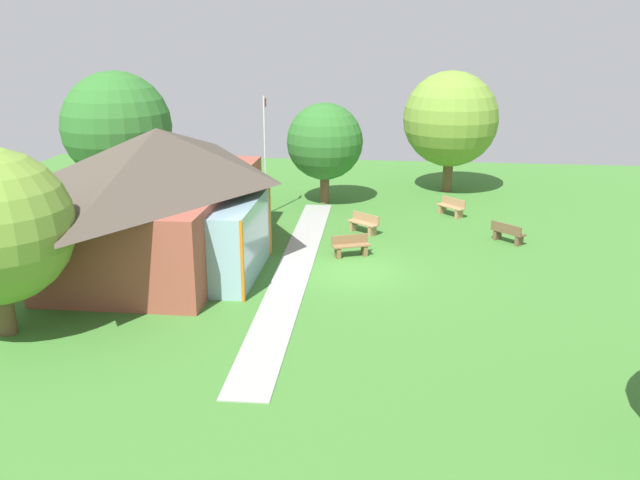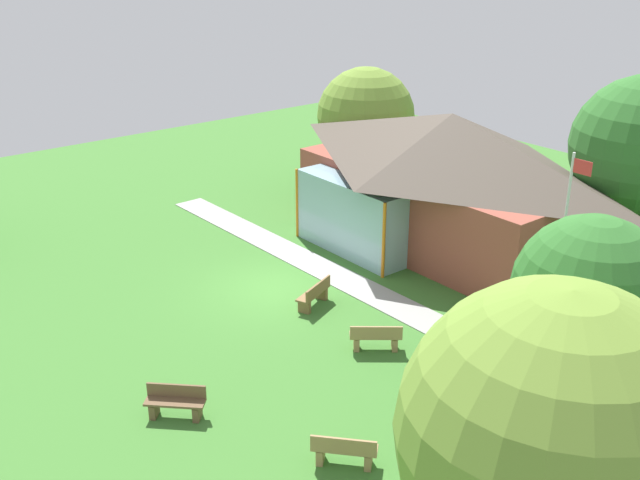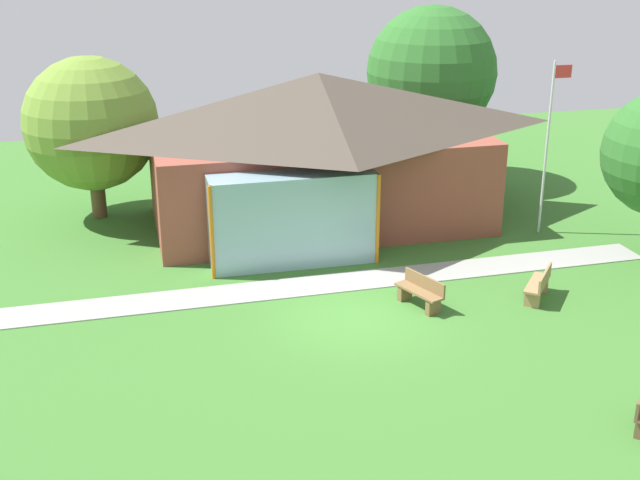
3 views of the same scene
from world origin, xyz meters
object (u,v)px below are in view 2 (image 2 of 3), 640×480
bench_front_right (176,403)px  tree_behind_pavilion_left (366,116)px  tree_far_east (552,434)px  flagpole (564,238)px  tree_east_hedge (590,292)px  bench_mid_right (376,338)px  pavilion (444,178)px  bench_lawn_far_right (344,451)px  bench_rear_near_path (314,295)px

bench_front_right → tree_behind_pavilion_left: size_ratio=0.25×
tree_far_east → flagpole: bearing=123.1°
flagpole → tree_east_hedge: size_ratio=1.11×
tree_east_hedge → bench_mid_right: bearing=-156.1°
bench_front_right → tree_behind_pavilion_left: 19.49m
pavilion → bench_mid_right: 8.87m
bench_lawn_far_right → tree_behind_pavilion_left: (-14.84, 13.92, 2.88)m
tree_far_east → bench_mid_right: bearing=153.9°
bench_front_right → tree_behind_pavilion_left: (-10.79, 15.98, 2.88)m
bench_mid_right → flagpole: bearing=10.8°
bench_mid_right → bench_rear_near_path: bearing=123.3°
flagpole → bench_front_right: 11.70m
bench_lawn_far_right → bench_rear_near_path: bearing=104.7°
bench_rear_near_path → bench_mid_right: bearing=-117.6°
flagpole → tree_far_east: (5.82, -8.93, 0.82)m
tree_east_hedge → tree_far_east: bearing=-62.4°
pavilion → bench_rear_near_path: 7.50m
tree_east_hedge → bench_lawn_far_right: bearing=-106.0°
bench_mid_right → tree_far_east: bearing=-76.9°
pavilion → bench_front_right: bearing=-75.1°
tree_east_hedge → pavilion: bearing=151.4°
flagpole → tree_behind_pavilion_left: (-14.14, 5.10, 0.19)m
bench_mid_right → bench_front_right: size_ratio=1.05×
pavilion → flagpole: 7.42m
tree_far_east → tree_east_hedge: (-3.33, 6.37, -0.78)m
bench_lawn_far_right → tree_behind_pavilion_left: size_ratio=0.25×
bench_mid_right → bench_lawn_far_right: same height
bench_lawn_far_right → bench_rear_near_path: size_ratio=0.91×
bench_rear_near_path → tree_behind_pavilion_left: size_ratio=0.28×
bench_front_right → tree_behind_pavilion_left: bearing=-101.4°
tree_behind_pavilion_left → bench_lawn_far_right: bearing=-43.2°
pavilion → bench_mid_right: bearing=-59.6°
bench_rear_near_path → tree_far_east: tree_far_east is taller
flagpole → bench_mid_right: bearing=-118.3°
bench_front_right → bench_rear_near_path: 6.86m
pavilion → bench_lawn_far_right: bearing=-56.2°
flagpole → bench_mid_right: (-2.60, -4.82, -2.70)m
flagpole → bench_rear_near_path: bearing=-142.6°
bench_lawn_far_right → tree_far_east: (5.12, -0.11, 3.52)m
bench_front_right → bench_rear_near_path: bearing=-114.0°
bench_rear_near_path → flagpole: bearing=-74.4°
bench_rear_near_path → tree_east_hedge: bearing=-98.8°
flagpole → bench_front_right: size_ratio=4.08×
tree_behind_pavilion_left → flagpole: bearing=-19.8°
flagpole → bench_rear_near_path: size_ratio=3.61×
tree_behind_pavilion_left → tree_east_hedge: 18.31m
bench_mid_right → tree_east_hedge: (5.09, 2.26, 2.74)m
pavilion → bench_rear_near_path: (1.08, -7.08, -2.23)m
bench_lawn_far_right → tree_far_east: tree_far_east is taller
bench_lawn_far_right → bench_rear_near_path: 7.86m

